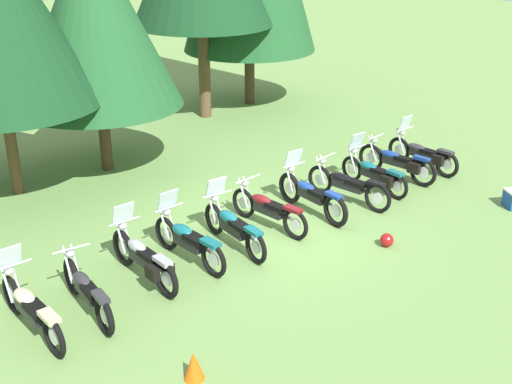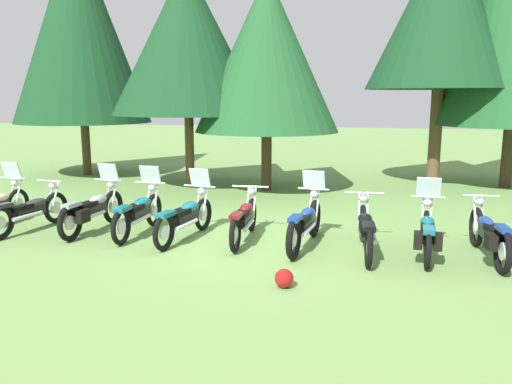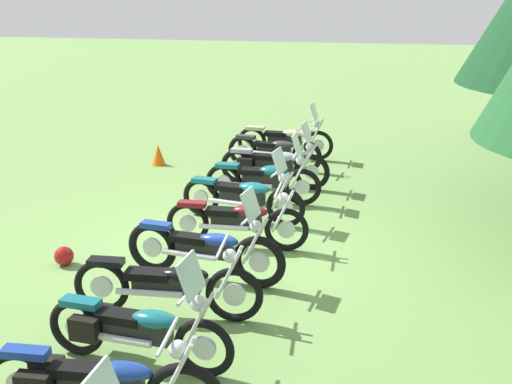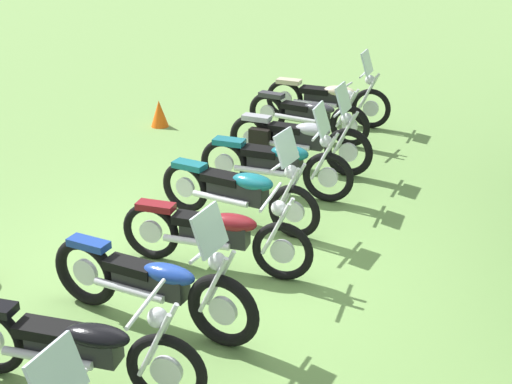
% 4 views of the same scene
% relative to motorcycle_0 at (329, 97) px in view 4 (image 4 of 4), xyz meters
% --- Properties ---
extents(ground_plane, '(80.00, 80.00, 0.00)m').
position_rel_motorcycle_0_xyz_m(ground_plane, '(5.62, 0.00, -0.48)').
color(ground_plane, '#6B934C').
extents(motorcycle_0, '(0.74, 2.34, 1.37)m').
position_rel_motorcycle_0_xyz_m(motorcycle_0, '(0.00, 0.00, 0.00)').
color(motorcycle_0, black).
rests_on(motorcycle_0, ground_plane).
extents(motorcycle_1, '(0.68, 2.24, 1.01)m').
position_rel_motorcycle_0_xyz_m(motorcycle_1, '(0.99, -0.09, -0.05)').
color(motorcycle_1, black).
rests_on(motorcycle_1, ground_plane).
extents(motorcycle_2, '(0.68, 2.31, 1.38)m').
position_rel_motorcycle_0_xyz_m(motorcycle_2, '(2.33, 0.14, 0.00)').
color(motorcycle_2, black).
rests_on(motorcycle_2, ground_plane).
extents(motorcycle_3, '(0.70, 2.25, 1.37)m').
position_rel_motorcycle_0_xyz_m(motorcycle_3, '(3.39, 0.17, 0.01)').
color(motorcycle_3, black).
rests_on(motorcycle_3, ground_plane).
extents(motorcycle_4, '(0.72, 2.28, 1.36)m').
position_rel_motorcycle_0_xyz_m(motorcycle_4, '(4.47, 0.03, -0.00)').
color(motorcycle_4, black).
rests_on(motorcycle_4, ground_plane).
extents(motorcycle_5, '(0.76, 2.29, 1.00)m').
position_rel_motorcycle_0_xyz_m(motorcycle_5, '(5.64, 0.21, -0.03)').
color(motorcycle_5, black).
rests_on(motorcycle_5, ground_plane).
extents(motorcycle_6, '(0.63, 2.37, 1.39)m').
position_rel_motorcycle_0_xyz_m(motorcycle_6, '(6.87, 0.06, -0.01)').
color(motorcycle_6, black).
rests_on(motorcycle_6, ground_plane).
extents(motorcycle_7, '(0.74, 2.40, 1.01)m').
position_rel_motorcycle_0_xyz_m(motorcycle_7, '(8.00, -0.09, -0.03)').
color(motorcycle_7, black).
rests_on(motorcycle_7, ground_plane).
extents(traffic_cone, '(0.32, 0.32, 0.48)m').
position_rel_motorcycle_0_xyz_m(traffic_cone, '(1.25, -2.79, -0.24)').
color(traffic_cone, '#EA590F').
rests_on(traffic_cone, ground_plane).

